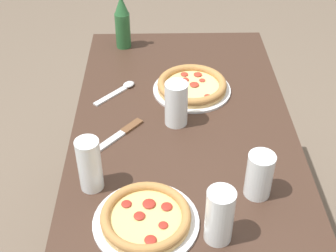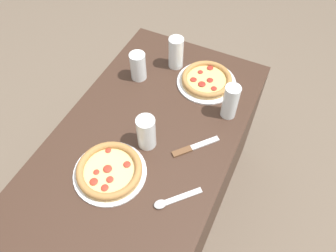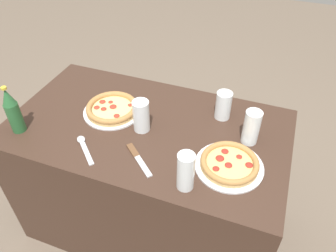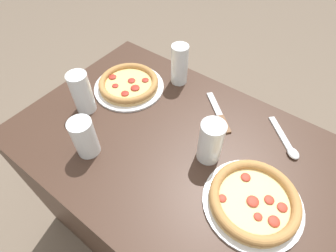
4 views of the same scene
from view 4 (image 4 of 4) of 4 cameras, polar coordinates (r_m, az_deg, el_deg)
The scene contains 10 objects.
ground_plane at distance 1.48m, azimuth 4.17°, elevation -22.52°, with size 8.00×8.00×0.00m, color #6B5B4C.
table at distance 1.14m, azimuth 5.23°, elevation -17.02°, with size 1.25×0.70×0.73m.
pizza_salami at distance 1.03m, azimuth -8.54°, elevation 9.02°, with size 0.27×0.27×0.04m.
pizza_pepperoni at distance 0.76m, azimuth 18.19°, elevation -15.11°, with size 0.27×0.27×0.04m.
glass_cola at distance 1.01m, azimuth 2.51°, elevation 13.00°, with size 0.06×0.06×0.16m.
glass_iced_tea at distance 0.95m, azimuth -18.12°, elevation 6.49°, with size 0.07×0.07×0.15m.
glass_red_wine at distance 0.82m, azimuth -17.65°, elevation -2.58°, with size 0.07×0.07×0.13m.
glass_mango_juice at distance 0.77m, azimuth 9.23°, elevation -3.58°, with size 0.07×0.07×0.15m.
knife at distance 0.94m, azimuth 11.02°, elevation 2.61°, with size 0.16×0.15×0.01m.
spoon at distance 0.92m, azimuth 24.59°, elevation -3.68°, with size 0.15×0.14×0.02m.
Camera 4 is at (-0.19, 0.41, 1.41)m, focal length 28.00 mm.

